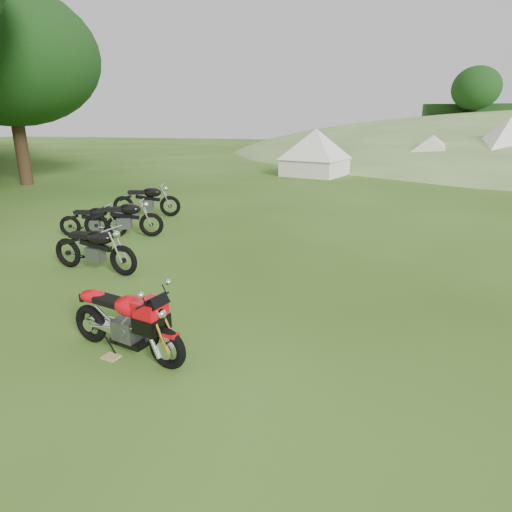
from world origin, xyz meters
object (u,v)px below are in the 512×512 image
(sport_motorcycle, at_px, (125,316))
(vintage_moto_b, at_px, (94,247))
(vintage_moto_a, at_px, (93,220))
(plywood_board, at_px, (111,357))
(tent_left, at_px, (315,152))
(tent_mid, at_px, (432,152))
(vintage_moto_c, at_px, (123,218))
(tent_right, at_px, (507,148))
(vintage_moto_d, at_px, (146,200))

(sport_motorcycle, height_order, vintage_moto_b, sport_motorcycle)
(vintage_moto_a, bearing_deg, plywood_board, -67.59)
(tent_left, xyz_separation_m, tent_mid, (6.27, 3.18, -0.12))
(vintage_moto_b, height_order, vintage_moto_c, vintage_moto_c)
(tent_left, relative_size, tent_right, 0.87)
(plywood_board, distance_m, tent_mid, 23.53)
(vintage_moto_a, relative_size, tent_right, 0.51)
(sport_motorcycle, xyz_separation_m, vintage_moto_d, (-3.81, 7.57, -0.00))
(vintage_moto_a, bearing_deg, tent_left, 60.69)
(tent_right, bearing_deg, sport_motorcycle, -124.15)
(vintage_moto_b, xyz_separation_m, tent_right, (12.30, 19.61, 0.94))
(sport_motorcycle, relative_size, tent_left, 0.62)
(tent_left, bearing_deg, vintage_moto_a, -87.99)
(tent_right, bearing_deg, plywood_board, -124.39)
(plywood_board, bearing_deg, tent_mid, 74.20)
(vintage_moto_b, distance_m, vintage_moto_d, 5.12)
(vintage_moto_b, xyz_separation_m, vintage_moto_d, (-1.50, 4.89, 0.03))
(vintage_moto_c, distance_m, vintage_moto_d, 2.46)
(vintage_moto_a, distance_m, tent_mid, 20.22)
(tent_left, bearing_deg, vintage_moto_b, -80.36)
(sport_motorcycle, bearing_deg, vintage_moto_a, 142.91)
(vintage_moto_c, bearing_deg, vintage_moto_d, 87.17)
(vintage_moto_b, xyz_separation_m, tent_left, (2.27, 16.61, 0.75))
(vintage_moto_a, distance_m, vintage_moto_c, 0.81)
(vintage_moto_a, bearing_deg, tent_right, 37.13)
(vintage_moto_b, distance_m, tent_mid, 21.57)
(vintage_moto_d, bearing_deg, tent_left, 56.16)
(vintage_moto_d, bearing_deg, sport_motorcycle, -79.28)
(tent_mid, bearing_deg, vintage_moto_b, -94.29)
(sport_motorcycle, bearing_deg, tent_mid, 89.11)
(vintage_moto_a, xyz_separation_m, tent_mid, (10.20, 17.45, 0.69))
(sport_motorcycle, bearing_deg, tent_left, 104.73)
(tent_left, bearing_deg, tent_mid, 44.32)
(plywood_board, height_order, tent_left, tent_left)
(vintage_moto_c, bearing_deg, plywood_board, -78.34)
(vintage_moto_d, xyz_separation_m, tent_left, (3.77, 11.72, 0.73))
(plywood_board, distance_m, vintage_moto_a, 6.43)
(vintage_moto_d, bearing_deg, vintage_moto_c, -91.13)
(sport_motorcycle, distance_m, tent_mid, 23.33)
(vintage_moto_a, relative_size, tent_left, 0.59)
(vintage_moto_d, xyz_separation_m, tent_mid, (10.04, 14.90, 0.61))
(vintage_moto_c, relative_size, tent_right, 0.59)
(vintage_moto_d, distance_m, tent_mid, 17.98)
(vintage_moto_c, bearing_deg, sport_motorcycle, -76.25)
(vintage_moto_c, relative_size, tent_mid, 0.74)
(tent_left, distance_m, tent_mid, 7.03)
(sport_motorcycle, distance_m, tent_left, 19.31)
(plywood_board, distance_m, vintage_moto_c, 6.15)
(vintage_moto_d, height_order, tent_right, tent_right)
(plywood_board, xyz_separation_m, vintage_moto_d, (-3.64, 7.71, 0.53))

